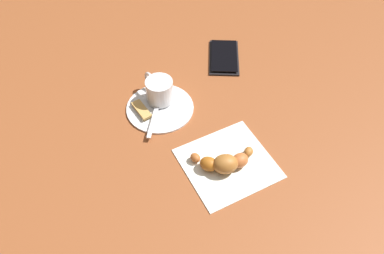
{
  "coord_description": "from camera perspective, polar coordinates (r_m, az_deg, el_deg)",
  "views": [
    {
      "loc": [
        0.48,
        -0.21,
        0.64
      ],
      "look_at": [
        0.01,
        -0.01,
        0.02
      ],
      "focal_mm": 36.53,
      "sensor_mm": 36.0,
      "label": 1
    }
  ],
  "objects": [
    {
      "name": "croissant",
      "position": [
        0.76,
        4.78,
        -5.17
      ],
      "size": [
        0.08,
        0.13,
        0.04
      ],
      "color": "#AD5C29",
      "rests_on": "napkin"
    },
    {
      "name": "saucer",
      "position": [
        0.87,
        -4.69,
        2.89
      ],
      "size": [
        0.15,
        0.15,
        0.01
      ],
      "primitive_type": "cylinder",
      "color": "white",
      "rests_on": "ground"
    },
    {
      "name": "teaspoon",
      "position": [
        0.86,
        -5.13,
        3.08
      ],
      "size": [
        0.12,
        0.08,
        0.01
      ],
      "color": "silver",
      "rests_on": "saucer"
    },
    {
      "name": "napkin",
      "position": [
        0.78,
        5.26,
        -5.27
      ],
      "size": [
        0.17,
        0.18,
        0.0
      ],
      "primitive_type": "cube",
      "rotation": [
        0.0,
        0.0,
        0.08
      ],
      "color": "white",
      "rests_on": "ground"
    },
    {
      "name": "espresso_cup",
      "position": [
        0.86,
        -4.84,
        5.42
      ],
      "size": [
        0.09,
        0.06,
        0.05
      ],
      "color": "white",
      "rests_on": "saucer"
    },
    {
      "name": "cell_phone",
      "position": [
        0.99,
        4.7,
        10.18
      ],
      "size": [
        0.15,
        0.12,
        0.01
      ],
      "color": "black",
      "rests_on": "ground"
    },
    {
      "name": "ground_plane",
      "position": [
        0.83,
        0.57,
        -0.52
      ],
      "size": [
        1.8,
        1.8,
        0.0
      ],
      "primitive_type": "plane",
      "color": "brown"
    },
    {
      "name": "sugar_packet",
      "position": [
        0.86,
        -7.38,
        2.53
      ],
      "size": [
        0.06,
        0.03,
        0.01
      ],
      "primitive_type": "cube",
      "rotation": [
        0.0,
        0.0,
        6.47
      ],
      "color": "tan",
      "rests_on": "saucer"
    }
  ]
}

